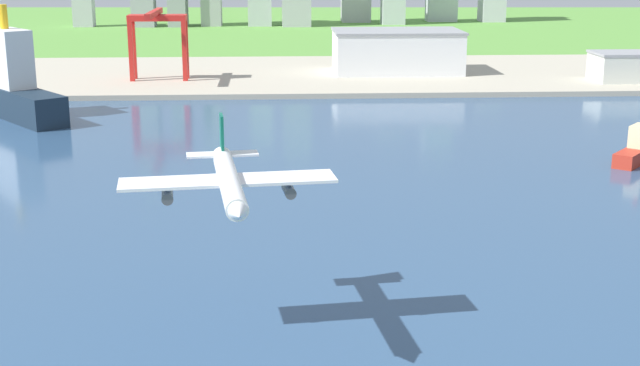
# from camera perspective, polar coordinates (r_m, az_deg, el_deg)

# --- Properties ---
(ground_plane) EXTENTS (2400.00, 2400.00, 0.00)m
(ground_plane) POSITION_cam_1_polar(r_m,az_deg,el_deg) (270.92, -4.31, 1.21)
(ground_plane) COLOR #57933C
(water_bay) EXTENTS (840.00, 360.00, 0.15)m
(water_bay) POSITION_cam_1_polar(r_m,az_deg,el_deg) (213.08, -4.63, -2.59)
(water_bay) COLOR #2D4C70
(water_bay) RESTS_ON ground
(industrial_pier) EXTENTS (840.00, 140.00, 2.50)m
(industrial_pier) POSITION_cam_1_polar(r_m,az_deg,el_deg) (457.55, -3.86, 6.99)
(industrial_pier) COLOR #ACA491
(industrial_pier) RESTS_ON ground
(airplane_landing) EXTENTS (36.07, 39.22, 11.21)m
(airplane_landing) POSITION_cam_1_polar(r_m,az_deg,el_deg) (143.43, -5.93, 0.16)
(airplane_landing) COLOR white
(tugboat_small) EXTENTS (20.01, 21.97, 14.70)m
(tugboat_small) POSITION_cam_1_polar(r_m,az_deg,el_deg) (288.99, 19.82, 2.08)
(tugboat_small) COLOR #B22D1E
(tugboat_small) RESTS_ON water_bay
(cargo_ship) EXTENTS (45.97, 54.82, 43.24)m
(cargo_ship) POSITION_cam_1_polar(r_m,az_deg,el_deg) (362.63, -19.04, 5.92)
(cargo_ship) COLOR #192838
(cargo_ship) RESTS_ON water_bay
(port_crane_red) EXTENTS (27.73, 46.80, 33.85)m
(port_crane_red) POSITION_cam_1_polar(r_m,az_deg,el_deg) (432.71, -10.49, 9.84)
(port_crane_red) COLOR red
(port_crane_red) RESTS_ON industrial_pier
(warehouse_main) EXTENTS (65.30, 40.74, 21.44)m
(warehouse_main) POSITION_cam_1_polar(r_m,az_deg,el_deg) (459.43, 4.99, 8.51)
(warehouse_main) COLOR white
(warehouse_main) RESTS_ON industrial_pier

